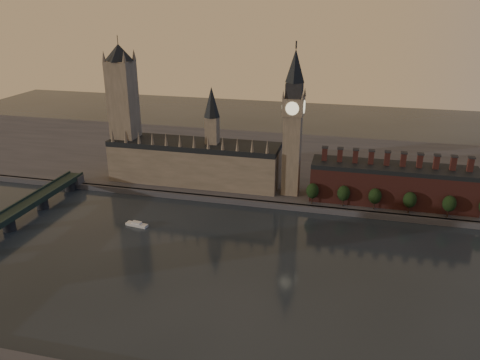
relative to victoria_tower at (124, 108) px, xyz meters
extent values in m
plane|color=black|center=(120.00, -115.00, -59.09)|extent=(900.00, 900.00, 0.00)
cube|color=#4C4C51|center=(120.00, -25.00, -57.09)|extent=(900.00, 4.00, 4.00)
cube|color=#4C4C51|center=(120.00, 65.00, -57.09)|extent=(900.00, 180.00, 4.00)
cube|color=gray|center=(55.00, 0.00, -41.09)|extent=(130.00, 30.00, 28.00)
cube|color=black|center=(55.00, 0.00, -25.09)|extent=(130.00, 30.00, 4.00)
cube|color=gray|center=(70.00, 0.00, -15.09)|extent=(9.00, 9.00, 24.00)
cone|color=black|center=(70.00, 0.00, 7.91)|extent=(12.00, 12.00, 22.00)
cone|color=gray|center=(-4.00, -14.00, -18.09)|extent=(2.60, 2.60, 10.00)
cone|color=gray|center=(6.73, -14.00, -18.09)|extent=(2.60, 2.60, 10.00)
cone|color=gray|center=(17.45, -14.00, -18.09)|extent=(2.60, 2.60, 10.00)
cone|color=gray|center=(28.18, -14.00, -18.09)|extent=(2.60, 2.60, 10.00)
cone|color=gray|center=(38.91, -14.00, -18.09)|extent=(2.60, 2.60, 10.00)
cone|color=gray|center=(49.64, -14.00, -18.09)|extent=(2.60, 2.60, 10.00)
cone|color=gray|center=(60.36, -14.00, -18.09)|extent=(2.60, 2.60, 10.00)
cone|color=gray|center=(71.09, -14.00, -18.09)|extent=(2.60, 2.60, 10.00)
cone|color=gray|center=(81.82, -14.00, -18.09)|extent=(2.60, 2.60, 10.00)
cone|color=gray|center=(92.55, -14.00, -18.09)|extent=(2.60, 2.60, 10.00)
cone|color=gray|center=(103.27, -14.00, -18.09)|extent=(2.60, 2.60, 10.00)
cone|color=gray|center=(114.00, -14.00, -18.09)|extent=(2.60, 2.60, 10.00)
cube|color=gray|center=(0.00, 0.00, -10.09)|extent=(18.00, 18.00, 90.00)
cone|color=black|center=(0.00, 0.00, 40.91)|extent=(24.00, 24.00, 12.00)
cylinder|color=#232326|center=(0.00, 0.00, 46.91)|extent=(0.50, 0.50, 12.00)
cone|color=gray|center=(-8.00, -8.00, 38.91)|extent=(3.00, 3.00, 8.00)
cone|color=gray|center=(8.00, -8.00, 38.91)|extent=(3.00, 3.00, 8.00)
cone|color=gray|center=(-8.00, 8.00, 38.91)|extent=(3.00, 3.00, 8.00)
cone|color=gray|center=(8.00, 8.00, 38.91)|extent=(3.00, 3.00, 8.00)
cube|color=gray|center=(130.00, -5.00, -26.09)|extent=(12.00, 12.00, 58.00)
cube|color=gray|center=(130.00, -5.00, 8.91)|extent=(14.00, 14.00, 12.00)
cube|color=#232326|center=(130.00, -5.00, 19.91)|extent=(11.00, 11.00, 10.00)
cone|color=black|center=(130.00, -5.00, 35.91)|extent=(13.00, 13.00, 22.00)
cylinder|color=#232326|center=(130.00, -5.00, 49.41)|extent=(1.00, 1.00, 5.00)
cylinder|color=beige|center=(130.00, -12.20, 8.91)|extent=(9.00, 0.50, 9.00)
cylinder|color=beige|center=(130.00, 2.20, 8.91)|extent=(9.00, 0.50, 9.00)
cylinder|color=beige|center=(122.80, -5.00, 8.91)|extent=(0.50, 9.00, 9.00)
cylinder|color=beige|center=(137.20, -5.00, 8.91)|extent=(0.50, 9.00, 9.00)
cone|color=gray|center=(123.50, -11.50, 17.91)|extent=(2.00, 2.00, 6.00)
cone|color=gray|center=(136.50, -11.50, 17.91)|extent=(2.00, 2.00, 6.00)
cone|color=gray|center=(123.50, 1.50, 17.91)|extent=(2.00, 2.00, 6.00)
cone|color=gray|center=(136.50, 1.50, 17.91)|extent=(2.00, 2.00, 6.00)
cube|color=#5B2822|center=(200.00, -5.00, -43.09)|extent=(110.00, 25.00, 24.00)
cube|color=black|center=(200.00, -5.00, -29.59)|extent=(110.00, 25.00, 3.00)
cube|color=#5B2822|center=(153.00, -5.00, -23.59)|extent=(3.50, 3.50, 9.00)
cube|color=#232326|center=(153.00, -5.00, -18.59)|extent=(4.20, 4.20, 1.00)
cube|color=#5B2822|center=(163.44, -5.00, -23.59)|extent=(3.50, 3.50, 9.00)
cube|color=#232326|center=(163.44, -5.00, -18.59)|extent=(4.20, 4.20, 1.00)
cube|color=#5B2822|center=(173.89, -5.00, -23.59)|extent=(3.50, 3.50, 9.00)
cube|color=#232326|center=(173.89, -5.00, -18.59)|extent=(4.20, 4.20, 1.00)
cube|color=#5B2822|center=(184.33, -5.00, -23.59)|extent=(3.50, 3.50, 9.00)
cube|color=#232326|center=(184.33, -5.00, -18.59)|extent=(4.20, 4.20, 1.00)
cube|color=#5B2822|center=(194.78, -5.00, -23.59)|extent=(3.50, 3.50, 9.00)
cube|color=#232326|center=(194.78, -5.00, -18.59)|extent=(4.20, 4.20, 1.00)
cube|color=#5B2822|center=(205.22, -5.00, -23.59)|extent=(3.50, 3.50, 9.00)
cube|color=#232326|center=(205.22, -5.00, -18.59)|extent=(4.20, 4.20, 1.00)
cube|color=#5B2822|center=(215.67, -5.00, -23.59)|extent=(3.50, 3.50, 9.00)
cube|color=#232326|center=(215.67, -5.00, -18.59)|extent=(4.20, 4.20, 1.00)
cube|color=#5B2822|center=(226.11, -5.00, -23.59)|extent=(3.50, 3.50, 9.00)
cube|color=#232326|center=(226.11, -5.00, -18.59)|extent=(4.20, 4.20, 1.00)
cube|color=#5B2822|center=(236.56, -5.00, -23.59)|extent=(3.50, 3.50, 9.00)
cube|color=#232326|center=(236.56, -5.00, -18.59)|extent=(4.20, 4.20, 1.00)
cube|color=#5B2822|center=(247.00, -5.00, -23.59)|extent=(3.50, 3.50, 9.00)
cube|color=#232326|center=(247.00, -5.00, -18.59)|extent=(4.20, 4.20, 1.00)
cylinder|color=black|center=(147.27, -20.53, -52.09)|extent=(0.80, 0.80, 6.00)
ellipsoid|color=black|center=(147.27, -20.53, -45.59)|extent=(8.60, 8.60, 10.75)
cylinder|color=black|center=(168.21, -19.72, -52.09)|extent=(0.80, 0.80, 6.00)
ellipsoid|color=black|center=(168.21, -19.72, -45.59)|extent=(8.60, 8.60, 10.75)
cylinder|color=black|center=(188.73, -19.81, -52.09)|extent=(0.80, 0.80, 6.00)
ellipsoid|color=black|center=(188.73, -19.81, -45.59)|extent=(8.60, 8.60, 10.75)
cylinder|color=black|center=(210.81, -20.75, -52.09)|extent=(0.80, 0.80, 6.00)
ellipsoid|color=black|center=(210.81, -20.75, -45.59)|extent=(8.60, 8.60, 10.75)
cylinder|color=black|center=(234.98, -20.99, -52.09)|extent=(0.80, 0.80, 6.00)
ellipsoid|color=black|center=(234.98, -20.99, -45.59)|extent=(8.60, 8.60, 10.75)
cube|color=#4C4C51|center=(-35.00, -25.00, -52.09)|extent=(14.00, 8.00, 6.00)
cylinder|color=#232326|center=(-35.00, -98.00, -55.21)|extent=(8.00, 8.00, 7.75)
cylinder|color=#232326|center=(-35.00, -64.00, -55.21)|extent=(8.00, 8.00, 7.75)
cylinder|color=#232326|center=(-35.00, -30.00, -55.21)|extent=(8.00, 8.00, 7.75)
cube|color=silver|center=(40.72, -73.69, -58.25)|extent=(15.10, 6.24, 1.68)
cube|color=silver|center=(40.72, -73.69, -56.78)|extent=(6.67, 4.01, 1.26)
camera|label=1|loc=(169.33, -319.73, 77.33)|focal=35.00mm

